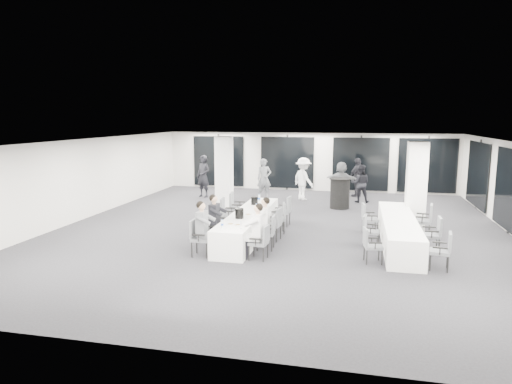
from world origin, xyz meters
TOP-DOWN VIEW (x-y plane):
  - room at (0.89, 1.11)m, footprint 14.04×16.04m
  - column_left at (-2.80, 3.20)m, footprint 0.60×0.60m
  - column_right at (4.20, 1.00)m, footprint 0.60×0.60m
  - banquet_table_main at (-0.76, -1.15)m, footprint 0.90×5.00m
  - banquet_table_side at (3.55, -0.99)m, footprint 0.90×5.00m
  - cocktail_table at (1.73, 3.82)m, footprint 0.86×0.86m
  - chair_main_left_near at (-1.59, -3.26)m, footprint 0.49×0.54m
  - chair_main_left_second at (-1.59, -2.23)m, footprint 0.55×0.57m
  - chair_main_left_mid at (-1.59, -1.57)m, footprint 0.50×0.54m
  - chair_main_left_fourth at (-1.60, -0.55)m, footprint 0.57×0.62m
  - chair_main_left_far at (-1.60, 0.51)m, footprint 0.57×0.63m
  - chair_main_right_near at (0.07, -3.23)m, footprint 0.49×0.54m
  - chair_main_right_second at (0.07, -2.31)m, footprint 0.49×0.55m
  - chair_main_right_mid at (0.07, -1.37)m, footprint 0.55×0.59m
  - chair_main_right_fourth at (0.07, -0.46)m, footprint 0.57×0.60m
  - chair_main_right_far at (0.07, 0.49)m, footprint 0.53×0.58m
  - chair_side_left_near at (2.73, -2.89)m, footprint 0.50×0.54m
  - chair_side_left_mid at (2.73, -1.38)m, footprint 0.50×0.54m
  - chair_side_left_far at (2.72, 0.04)m, footprint 0.53×0.57m
  - chair_side_right_near at (4.38, -3.08)m, footprint 0.52×0.56m
  - chair_side_right_mid at (4.39, -1.62)m, footprint 0.49×0.55m
  - chair_side_right_far at (4.39, -0.06)m, footprint 0.58×0.62m
  - seated_guest_a at (-1.43, -3.25)m, footprint 0.50×0.38m
  - seated_guest_b at (-1.43, -2.21)m, footprint 0.50×0.38m
  - seated_guest_c at (-0.09, -3.22)m, footprint 0.50×0.38m
  - seated_guest_d at (-0.09, -2.32)m, footprint 0.50×0.38m
  - standing_guest_a at (-1.61, 5.31)m, footprint 0.91×0.84m
  - standing_guest_b at (2.51, 5.32)m, footprint 0.88×0.55m
  - standing_guest_c at (0.10, 5.44)m, footprint 1.42×1.43m
  - standing_guest_d at (2.40, 6.68)m, footprint 1.29×1.29m
  - standing_guest_e at (4.45, 4.73)m, footprint 0.54×0.87m
  - standing_guest_f at (1.70, 6.02)m, footprint 1.82×1.21m
  - standing_guest_g at (-4.34, 5.13)m, footprint 0.95×0.87m
  - ice_bucket_near at (-0.82, -2.00)m, footprint 0.24×0.24m
  - ice_bucket_far at (-0.86, 0.08)m, footprint 0.23×0.23m
  - water_bottle_a at (-0.98, -3.13)m, footprint 0.06×0.06m
  - water_bottle_b at (-0.59, -0.82)m, footprint 0.06×0.06m
  - water_bottle_c at (-0.83, 0.67)m, footprint 0.07×0.07m
  - plate_a at (-0.87, -2.75)m, footprint 0.22×0.22m
  - plate_b at (-0.66, -2.79)m, footprint 0.19×0.19m
  - plate_c at (-0.69, -1.49)m, footprint 0.21×0.21m
  - wine_glass at (-0.48, -3.15)m, footprint 0.07×0.07m

SIDE VIEW (x-z plane):
  - banquet_table_main at x=-0.76m, z-range 0.00..0.75m
  - banquet_table_side at x=3.55m, z-range 0.00..0.75m
  - chair_side_left_mid at x=2.73m, z-range 0.06..0.93m
  - chair_side_left_near at x=2.73m, z-range 0.06..0.93m
  - chair_main_right_near at x=0.07m, z-range 0.06..0.95m
  - chair_main_left_second at x=-1.59m, z-range 0.06..0.96m
  - chair_main_left_mid at x=-1.59m, z-range 0.06..0.96m
  - chair_side_right_near at x=4.38m, z-range 0.06..0.97m
  - chair_side_left_far at x=2.72m, z-range 0.07..0.99m
  - chair_main_right_second at x=0.07m, z-range 0.07..1.00m
  - chair_main_right_fourth at x=0.07m, z-range 0.07..1.00m
  - chair_main_left_near at x=-1.59m, z-range 0.07..1.01m
  - chair_side_right_mid at x=4.39m, z-range 0.07..1.02m
  - chair_main_right_mid at x=0.07m, z-range 0.07..1.03m
  - chair_main_right_far at x=0.07m, z-range 0.07..1.04m
  - chair_side_right_far at x=4.39m, z-range 0.07..1.08m
  - chair_main_left_fourth at x=-1.60m, z-range 0.07..1.10m
  - chair_main_left_far at x=-1.60m, z-range 0.07..1.11m
  - cocktail_table at x=1.73m, z-range 0.01..1.20m
  - plate_a at x=-0.87m, z-range 0.75..0.78m
  - plate_b at x=-0.66m, z-range 0.75..0.78m
  - plate_c at x=-0.69m, z-range 0.75..0.78m
  - seated_guest_a at x=-1.43m, z-range 0.09..1.53m
  - seated_guest_b at x=-1.43m, z-range 0.09..1.53m
  - seated_guest_c at x=-0.09m, z-range 0.09..1.53m
  - seated_guest_d at x=-0.09m, z-range 0.09..1.53m
  - water_bottle_a at x=-0.98m, z-range 0.75..0.95m
  - water_bottle_b at x=-0.59m, z-range 0.75..0.95m
  - water_bottle_c at x=-0.83m, z-range 0.75..0.98m
  - ice_bucket_far at x=-0.86m, z-range 0.75..1.01m
  - standing_guest_e at x=4.45m, z-range 0.00..1.77m
  - wine_glass at x=-0.48m, z-range 0.79..0.98m
  - ice_bucket_near at x=-0.82m, z-range 0.75..1.03m
  - standing_guest_b at x=2.51m, z-range 0.00..1.81m
  - standing_guest_f at x=1.70m, z-range 0.00..1.85m
  - standing_guest_d at x=2.40m, z-range 0.00..1.99m
  - standing_guest_a at x=-1.61m, z-range 0.00..2.00m
  - standing_guest_c at x=0.10m, z-range 0.00..2.06m
  - standing_guest_g at x=-4.34m, z-range 0.00..2.13m
  - room at x=0.89m, z-range -0.03..2.81m
  - column_left at x=-2.80m, z-range 0.00..2.80m
  - column_right at x=4.20m, z-range 0.00..2.80m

